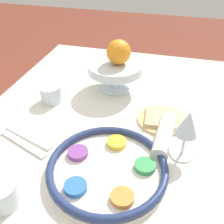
% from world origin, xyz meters
% --- Properties ---
extents(dining_table, '(1.29, 0.90, 0.73)m').
position_xyz_m(dining_table, '(0.00, 0.00, 0.36)').
color(dining_table, silver).
rests_on(dining_table, ground_plane).
extents(seder_plate, '(0.31, 0.31, 0.03)m').
position_xyz_m(seder_plate, '(-0.13, -0.04, 0.74)').
color(seder_plate, silver).
rests_on(seder_plate, dining_table).
extents(wine_glass, '(0.07, 0.07, 0.15)m').
position_xyz_m(wine_glass, '(-0.02, -0.22, 0.83)').
color(wine_glass, silver).
rests_on(wine_glass, dining_table).
extents(fruit_stand, '(0.21, 0.21, 0.11)m').
position_xyz_m(fruit_stand, '(0.28, 0.05, 0.81)').
color(fruit_stand, silver).
rests_on(fruit_stand, dining_table).
extents(orange_fruit, '(0.09, 0.09, 0.09)m').
position_xyz_m(orange_fruit, '(0.28, 0.04, 0.88)').
color(orange_fruit, orange).
rests_on(orange_fruit, fruit_stand).
extents(bread_plate, '(0.16, 0.16, 0.02)m').
position_xyz_m(bread_plate, '(0.12, -0.15, 0.74)').
color(bread_plate, tan).
rests_on(bread_plate, dining_table).
extents(napkin_roll, '(0.18, 0.06, 0.05)m').
position_xyz_m(napkin_roll, '(0.02, -0.16, 0.75)').
color(napkin_roll, white).
rests_on(napkin_roll, dining_table).
extents(cup_near, '(0.08, 0.08, 0.06)m').
position_xyz_m(cup_near, '(0.14, 0.25, 0.76)').
color(cup_near, silver).
rests_on(cup_near, dining_table).
extents(cup_mid, '(0.08, 0.08, 0.06)m').
position_xyz_m(cup_mid, '(-0.28, 0.17, 0.76)').
color(cup_mid, silver).
rests_on(cup_mid, dining_table).
extents(fork_left, '(0.08, 0.18, 0.01)m').
position_xyz_m(fork_left, '(-0.10, 0.23, 0.73)').
color(fork_left, silver).
rests_on(fork_left, dining_table).
extents(fork_right, '(0.08, 0.18, 0.01)m').
position_xyz_m(fork_right, '(-0.07, 0.23, 0.73)').
color(fork_right, silver).
rests_on(fork_right, dining_table).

